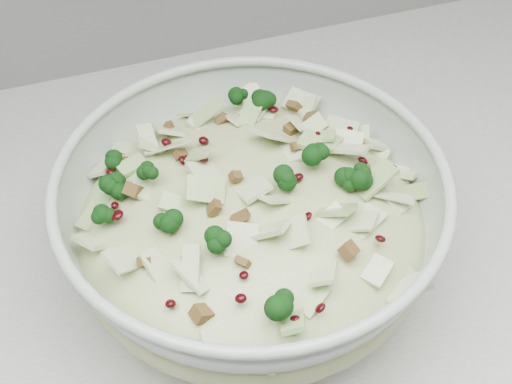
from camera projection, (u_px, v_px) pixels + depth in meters
mixing_bowl at (251, 227)px, 0.64m from camera, size 0.41×0.41×0.14m
salad at (251, 210)px, 0.62m from camera, size 0.37×0.37×0.14m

